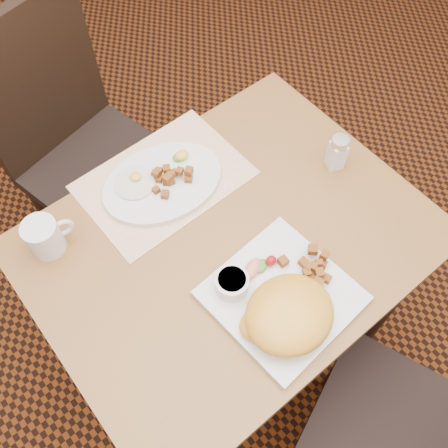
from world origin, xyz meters
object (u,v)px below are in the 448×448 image
Objects in this scene: chair_far at (78,141)px; plate_oval at (163,183)px; coffee_mug at (45,237)px; salt_shaker at (337,152)px; plate_square at (282,296)px; table at (230,261)px.

plate_oval is at bearing 82.67° from chair_far.
chair_far reaches higher than coffee_mug.
salt_shaker is (0.42, -0.67, 0.26)m from chair_far.
plate_oval is at bearing 93.74° from plate_square.
coffee_mug reaches higher than plate_square.
coffee_mug is at bearing 143.33° from table.
table is 0.38m from salt_shaker.
plate_square is 0.40m from salt_shaker.
plate_square reaches higher than table.
coffee_mug is at bearing 45.53° from chair_far.
chair_far is at bearing 58.15° from coffee_mug.
plate_square is at bearing -86.26° from plate_oval.
chair_far is (-0.07, 0.67, -0.10)m from table.
plate_square is at bearing -52.63° from coffee_mug.
plate_square is 2.52× the size of coffee_mug.
table is 0.68m from chair_far.
table is 8.10× the size of coffee_mug.
table is 3.21× the size of plate_square.
plate_oval is (-0.03, 0.23, 0.12)m from table.
coffee_mug is (-0.30, 0.02, 0.03)m from plate_oval.
plate_square is 0.92× the size of plate_oval.
plate_oval is at bearing 149.24° from salt_shaker.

